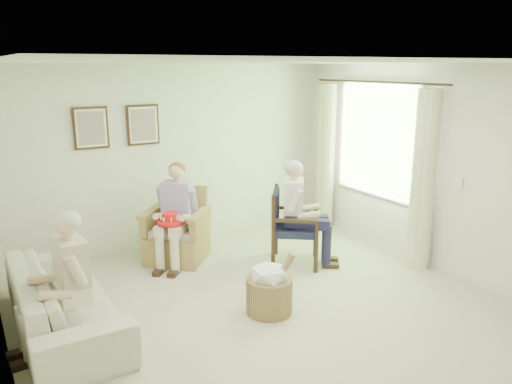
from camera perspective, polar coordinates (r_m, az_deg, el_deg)
floor at (r=5.41m, az=2.48°, el=-14.12°), size 5.50×5.50×0.00m
back_wall at (r=7.32m, az=-9.32°, el=4.10°), size 5.00×0.04×2.60m
right_wall at (r=6.61m, az=21.06°, el=2.22°), size 0.04×5.50×2.60m
ceiling at (r=4.76m, az=2.83°, el=14.59°), size 5.00×5.50×0.02m
window at (r=7.32m, az=13.73°, el=6.13°), size 0.13×2.50×1.63m
curtain_left at (r=6.65m, az=18.56°, el=1.17°), size 0.34×0.34×2.30m
curtain_right at (r=8.03m, az=7.97°, el=3.94°), size 0.34×0.34×2.30m
framed_print_left at (r=6.88m, az=-18.34°, el=6.96°), size 0.45×0.05×0.55m
framed_print_right at (r=7.07m, az=-12.77°, el=7.50°), size 0.45×0.05×0.55m
wicker_armchair at (r=6.86m, az=-9.12°, el=-5.15°), size 0.77×0.76×0.98m
wood_armchair at (r=6.66m, az=4.10°, el=-3.52°), size 0.64×0.60×0.98m
sofa at (r=5.41m, az=-21.11°, el=-11.36°), size 2.19×0.86×0.64m
person_wicker at (r=6.61m, az=-8.85°, el=-1.76°), size 0.40×0.63×1.32m
person_dark at (r=6.46m, az=4.97°, el=-1.63°), size 0.40×0.63×1.37m
person_sofa at (r=4.86m, az=-20.67°, el=-8.85°), size 0.42×0.62×1.29m
red_hat at (r=6.45m, az=-9.80°, el=-3.13°), size 0.34×0.34×0.14m
hatbox at (r=5.39m, az=1.57°, el=-10.84°), size 0.50×0.50×0.73m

